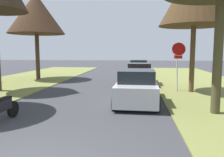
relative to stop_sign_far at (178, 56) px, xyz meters
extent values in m
cylinder|color=#9EA0A5|center=(0.00, 0.23, -1.00)|extent=(0.07, 0.57, 2.21)
cylinder|color=white|center=(0.00, -0.10, 0.41)|extent=(0.81, 0.21, 0.79)
cylinder|color=red|center=(0.00, -0.09, 0.41)|extent=(0.76, 0.21, 0.75)
cube|color=red|center=(0.00, 0.01, -0.05)|extent=(0.48, 0.08, 0.20)
cylinder|color=#47422A|center=(0.60, -5.01, 0.13)|extent=(0.34, 0.34, 4.45)
cylinder|color=brown|center=(0.77, -0.22, -0.18)|extent=(0.29, 0.29, 3.83)
cylinder|color=brown|center=(0.59, 0.47, 2.23)|extent=(1.49, 0.52, 1.10)
cylinder|color=brown|center=(0.43, -0.38, 2.33)|extent=(0.49, 0.85, 1.27)
cylinder|color=#4B3524|center=(-10.96, 4.88, -0.16)|extent=(0.34, 0.34, 3.86)
cone|color=#3C2819|center=(-10.96, 4.88, 3.46)|extent=(4.78, 4.78, 3.38)
cylinder|color=#4B3524|center=(-10.99, 5.63, 2.28)|extent=(1.59, 0.22, 1.15)
cylinder|color=#4B3524|center=(-10.58, 4.61, 2.18)|extent=(0.74, 0.93, 0.94)
cylinder|color=#4B3524|center=(-10.71, 5.50, 2.34)|extent=(1.39, 0.68, 1.27)
cube|color=#BCBCC1|center=(-2.42, -3.24, -1.55)|extent=(1.93, 4.44, 0.85)
cube|color=black|center=(-2.42, -3.46, -0.85)|extent=(1.65, 2.06, 0.56)
cylinder|color=black|center=(-3.25, -1.57, -1.84)|extent=(0.22, 0.60, 0.60)
cylinder|color=black|center=(-1.51, -1.61, -1.84)|extent=(0.22, 0.60, 0.60)
cylinder|color=black|center=(-3.33, -4.86, -1.84)|extent=(0.22, 0.60, 0.60)
cylinder|color=black|center=(-1.59, -4.91, -1.84)|extent=(0.22, 0.60, 0.60)
cube|color=red|center=(-2.25, 3.06, -1.55)|extent=(1.93, 4.44, 0.85)
cube|color=black|center=(-2.25, 2.84, -0.85)|extent=(1.65, 2.06, 0.56)
cylinder|color=black|center=(-3.07, 4.73, -1.84)|extent=(0.22, 0.60, 0.60)
cylinder|color=black|center=(-1.33, 4.69, -1.84)|extent=(0.22, 0.60, 0.60)
cylinder|color=black|center=(-3.16, 1.44, -1.84)|extent=(0.22, 0.60, 0.60)
cylinder|color=black|center=(-1.42, 1.39, -1.84)|extent=(0.22, 0.60, 0.60)
cube|color=tan|center=(-2.27, 9.58, -1.55)|extent=(1.93, 4.44, 0.85)
cube|color=black|center=(-2.28, 9.36, -0.85)|extent=(1.65, 2.06, 0.56)
cylinder|color=black|center=(-3.10, 11.25, -1.84)|extent=(0.22, 0.60, 0.60)
cylinder|color=black|center=(-1.36, 11.21, -1.84)|extent=(0.22, 0.60, 0.60)
cylinder|color=black|center=(-3.19, 7.95, -1.84)|extent=(0.22, 0.60, 0.60)
cylinder|color=black|center=(-1.45, 7.91, -1.84)|extent=(0.22, 0.60, 0.60)
cylinder|color=black|center=(-6.96, -6.22, -1.84)|extent=(0.13, 0.60, 0.60)
cube|color=black|center=(-7.00, -6.95, -1.56)|extent=(0.30, 1.03, 0.36)
cube|color=black|center=(-6.98, -6.70, -1.36)|extent=(0.25, 0.57, 0.12)
camera|label=1|loc=(-2.41, -14.02, 0.26)|focal=36.67mm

